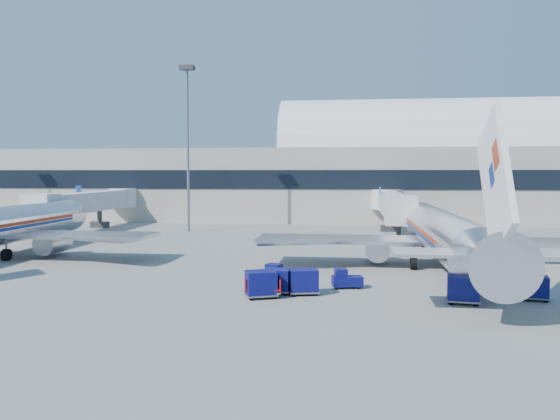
# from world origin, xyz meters

# --- Properties ---
(ground) EXTENTS (260.00, 260.00, 0.00)m
(ground) POSITION_xyz_m (0.00, 0.00, 0.00)
(ground) COLOR gray
(ground) RESTS_ON ground
(terminal) EXTENTS (170.00, 28.15, 21.00)m
(terminal) POSITION_xyz_m (-13.60, 55.96, 7.52)
(terminal) COLOR #B2AA9E
(terminal) RESTS_ON ground
(airliner_main) EXTENTS (32.00, 37.26, 12.07)m
(airliner_main) POSITION_xyz_m (10.00, 4.51, 2.93)
(airliner_main) COLOR silver
(airliner_main) RESTS_ON ground
(jetbridge_near) EXTENTS (4.40, 27.50, 6.25)m
(jetbridge_near) POSITION_xyz_m (7.60, 30.81, 3.93)
(jetbridge_near) COLOR silver
(jetbridge_near) RESTS_ON ground
(jetbridge_mid) EXTENTS (4.40, 27.50, 6.25)m
(jetbridge_mid) POSITION_xyz_m (-34.40, 30.81, 3.93)
(jetbridge_mid) COLOR silver
(jetbridge_mid) RESTS_ON ground
(mast_west) EXTENTS (2.00, 1.20, 22.60)m
(mast_west) POSITION_xyz_m (-20.00, 30.00, 14.79)
(mast_west) COLOR slate
(mast_west) RESTS_ON ground
(barrier_near) EXTENTS (3.00, 0.55, 0.90)m
(barrier_near) POSITION_xyz_m (18.00, 2.00, 0.45)
(barrier_near) COLOR #9E9E96
(barrier_near) RESTS_ON ground
(tug_lead) EXTENTS (2.28, 1.47, 1.38)m
(tug_lead) POSITION_xyz_m (1.81, -4.53, 0.63)
(tug_lead) COLOR #0B0C53
(tug_lead) RESTS_ON ground
(tug_right) EXTENTS (2.52, 2.51, 1.55)m
(tug_right) POSITION_xyz_m (12.75, -5.45, 0.71)
(tug_right) COLOR #0B0C53
(tug_right) RESTS_ON ground
(tug_left) EXTENTS (1.88, 2.63, 1.55)m
(tug_left) POSITION_xyz_m (-3.26, -3.76, 0.71)
(tug_left) COLOR #0B0C53
(tug_left) RESTS_ON ground
(cart_train_a) EXTENTS (2.23, 1.89, 1.71)m
(cart_train_a) POSITION_xyz_m (-0.99, -6.91, 0.91)
(cart_train_a) COLOR #0B0C53
(cart_train_a) RESTS_ON ground
(cart_train_b) EXTENTS (1.97, 1.57, 1.64)m
(cart_train_b) POSITION_xyz_m (-2.78, -6.76, 0.88)
(cart_train_b) COLOR #0B0C53
(cart_train_b) RESTS_ON ground
(cart_train_c) EXTENTS (2.41, 2.15, 1.76)m
(cart_train_c) POSITION_xyz_m (-3.67, -8.23, 0.94)
(cart_train_c) COLOR #0B0C53
(cart_train_c) RESTS_ON ground
(cart_solo_near) EXTENTS (2.17, 1.76, 1.74)m
(cart_solo_near) POSITION_xyz_m (9.08, -8.16, 0.93)
(cart_solo_near) COLOR #0B0C53
(cart_solo_near) RESTS_ON ground
(cart_solo_far) EXTENTS (2.01, 1.67, 1.57)m
(cart_solo_far) POSITION_xyz_m (13.76, -6.63, 0.84)
(cart_solo_far) COLOR #0B0C53
(cart_solo_far) RESTS_ON ground
(cart_open_red) EXTENTS (2.45, 1.83, 0.62)m
(cart_open_red) POSITION_xyz_m (-3.51, -7.85, 0.45)
(cart_open_red) COLOR slate
(cart_open_red) RESTS_ON ground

